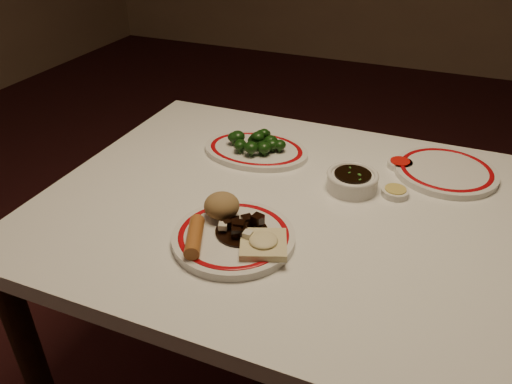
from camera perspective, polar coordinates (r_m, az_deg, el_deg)
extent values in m
cube|color=white|center=(1.16, 5.59, -2.37)|extent=(1.20, 0.90, 0.04)
cylinder|color=black|center=(1.40, -23.74, -18.61)|extent=(0.06, 0.06, 0.71)
cylinder|color=black|center=(1.85, -7.41, -2.03)|extent=(0.06, 0.06, 0.71)
cylinder|color=black|center=(1.69, 27.20, -9.69)|extent=(0.06, 0.06, 0.71)
cylinder|color=silver|center=(1.03, -2.56, -5.23)|extent=(0.32, 0.32, 0.02)
torus|color=#A0080D|center=(1.02, -2.58, -4.82)|extent=(0.28, 0.28, 0.00)
ellipsoid|color=olive|center=(1.06, -3.94, -1.57)|extent=(0.08, 0.08, 0.05)
cylinder|color=#AA622A|center=(1.00, -7.04, -5.07)|extent=(0.07, 0.12, 0.03)
cube|color=beige|center=(0.98, 0.85, -6.00)|extent=(0.12, 0.12, 0.01)
ellipsoid|color=beige|center=(0.98, 0.85, -5.53)|extent=(0.06, 0.06, 0.02)
cylinder|color=black|center=(1.03, -1.65, -4.49)|extent=(0.11, 0.11, 0.00)
cube|color=black|center=(1.02, -1.65, -4.24)|extent=(0.02, 0.02, 0.02)
cube|color=black|center=(1.01, -1.39, -4.70)|extent=(0.02, 0.02, 0.02)
cube|color=black|center=(1.02, -3.68, -3.73)|extent=(0.02, 0.02, 0.01)
cube|color=black|center=(1.02, 0.19, -3.17)|extent=(0.03, 0.03, 0.02)
cube|color=black|center=(1.01, -1.90, -3.90)|extent=(0.02, 0.02, 0.02)
cube|color=black|center=(1.00, -2.26, -4.56)|extent=(0.03, 0.03, 0.02)
cube|color=black|center=(1.01, -2.19, -4.39)|extent=(0.03, 0.03, 0.02)
cube|color=black|center=(1.01, -1.49, -4.02)|extent=(0.02, 0.02, 0.02)
cube|color=black|center=(1.03, -2.35, -3.64)|extent=(0.02, 0.02, 0.02)
cube|color=black|center=(1.02, -2.21, -3.85)|extent=(0.02, 0.02, 0.02)
cube|color=black|center=(1.04, -1.04, -3.30)|extent=(0.03, 0.03, 0.02)
cube|color=black|center=(1.02, -3.32, -3.68)|extent=(0.02, 0.02, 0.01)
cube|color=black|center=(1.00, -1.18, -5.08)|extent=(0.02, 0.02, 0.02)
cube|color=black|center=(1.00, -1.63, -4.50)|extent=(0.02, 0.02, 0.02)
cube|color=black|center=(1.01, -1.87, -4.34)|extent=(0.02, 0.02, 0.02)
cube|color=beige|center=(1.04, -1.44, -3.11)|extent=(0.02, 0.02, 0.01)
cube|color=beige|center=(0.99, -0.95, -4.86)|extent=(0.02, 0.02, 0.01)
cube|color=beige|center=(1.01, -1.57, -4.19)|extent=(0.02, 0.02, 0.01)
cube|color=beige|center=(1.02, -3.81, -3.91)|extent=(0.02, 0.02, 0.01)
torus|color=#A0080D|center=(1.35, 0.00, 5.01)|extent=(0.25, 0.25, 0.00)
cylinder|color=#23471C|center=(1.33, -1.85, 4.74)|extent=(0.01, 0.01, 0.01)
ellipsoid|color=#12350D|center=(1.32, -1.86, 5.36)|extent=(0.03, 0.03, 0.03)
cylinder|color=#23471C|center=(1.35, 1.68, 5.16)|extent=(0.01, 0.01, 0.01)
ellipsoid|color=#12350D|center=(1.34, 1.69, 5.82)|extent=(0.04, 0.04, 0.03)
cylinder|color=#23471C|center=(1.34, -1.76, 4.98)|extent=(0.01, 0.01, 0.01)
ellipsoid|color=#12350D|center=(1.34, -1.77, 5.51)|extent=(0.03, 0.03, 0.03)
cylinder|color=#23471C|center=(1.35, -0.02, 5.24)|extent=(0.01, 0.01, 0.01)
ellipsoid|color=#12350D|center=(1.35, -0.02, 5.77)|extent=(0.03, 0.03, 0.02)
cylinder|color=#23471C|center=(1.34, 1.85, 4.86)|extent=(0.01, 0.01, 0.01)
ellipsoid|color=#12350D|center=(1.33, 1.87, 5.48)|extent=(0.04, 0.04, 0.03)
cylinder|color=#23471C|center=(1.35, 0.35, 5.09)|extent=(0.01, 0.01, 0.01)
ellipsoid|color=#12350D|center=(1.34, 0.35, 5.72)|extent=(0.04, 0.04, 0.03)
cylinder|color=#23471C|center=(1.35, 0.04, 5.24)|extent=(0.01, 0.01, 0.01)
ellipsoid|color=#12350D|center=(1.34, 0.04, 5.83)|extent=(0.03, 0.03, 0.02)
cylinder|color=#23471C|center=(1.34, 2.71, 4.83)|extent=(0.01, 0.01, 0.01)
ellipsoid|color=#12350D|center=(1.33, 2.73, 5.41)|extent=(0.03, 0.03, 0.03)
cylinder|color=#23471C|center=(1.31, -0.56, 4.41)|extent=(0.01, 0.01, 0.01)
ellipsoid|color=#12350D|center=(1.30, -0.57, 5.12)|extent=(0.04, 0.04, 0.03)
cylinder|color=#23471C|center=(1.36, -0.11, 5.26)|extent=(0.01, 0.01, 0.01)
ellipsoid|color=#12350D|center=(1.35, -0.11, 5.89)|extent=(0.04, 0.04, 0.03)
cylinder|color=#23471C|center=(1.37, -2.53, 5.65)|extent=(0.01, 0.01, 0.01)
ellipsoid|color=#12350D|center=(1.37, -2.55, 6.27)|extent=(0.03, 0.03, 0.03)
cylinder|color=#23471C|center=(1.32, 0.91, 4.44)|extent=(0.01, 0.01, 0.01)
ellipsoid|color=#12350D|center=(1.31, 0.91, 5.10)|extent=(0.04, 0.04, 0.03)
cylinder|color=#23471C|center=(1.34, 0.09, 5.14)|extent=(0.01, 0.01, 0.01)
ellipsoid|color=#12350D|center=(1.34, 0.09, 5.76)|extent=(0.03, 0.03, 0.02)
cylinder|color=#23471C|center=(1.37, -2.09, 5.66)|extent=(0.01, 0.01, 0.01)
ellipsoid|color=#12350D|center=(1.37, -2.11, 6.34)|extent=(0.04, 0.04, 0.03)
cylinder|color=#23471C|center=(1.36, -0.10, 5.41)|extent=(0.01, 0.01, 0.01)
ellipsoid|color=#12350D|center=(1.35, -0.10, 6.02)|extent=(0.03, 0.03, 0.03)
ellipsoid|color=#12350D|center=(1.36, 0.55, 6.56)|extent=(0.03, 0.03, 0.03)
ellipsoid|color=#12350D|center=(1.36, 1.03, 6.63)|extent=(0.03, 0.03, 0.03)
ellipsoid|color=#12350D|center=(1.33, 0.28, 6.33)|extent=(0.03, 0.03, 0.02)
ellipsoid|color=#12350D|center=(1.33, 0.23, 6.33)|extent=(0.03, 0.03, 0.03)
ellipsoid|color=#12350D|center=(1.34, 0.02, 6.23)|extent=(0.03, 0.03, 0.03)
ellipsoid|color=#12350D|center=(1.35, 0.93, 6.76)|extent=(0.03, 0.03, 0.02)
cylinder|color=silver|center=(1.21, 10.91, 1.15)|extent=(0.12, 0.12, 0.04)
cylinder|color=black|center=(1.20, 11.01, 2.01)|extent=(0.09, 0.09, 0.00)
cylinder|color=silver|center=(1.34, 16.10, 3.05)|extent=(0.06, 0.06, 0.02)
cylinder|color=red|center=(1.34, 16.16, 3.41)|extent=(0.05, 0.05, 0.00)
cylinder|color=silver|center=(1.22, 15.60, -0.05)|extent=(0.06, 0.06, 0.02)
cylinder|color=#C9B252|center=(1.21, 15.67, 0.33)|extent=(0.05, 0.05, 0.00)
cylinder|color=silver|center=(1.35, 20.84, 2.20)|extent=(0.32, 0.32, 0.02)
torus|color=#A0080D|center=(1.34, 20.91, 2.50)|extent=(0.28, 0.28, 0.00)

